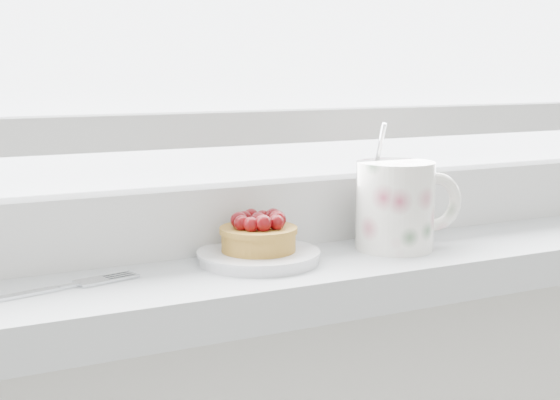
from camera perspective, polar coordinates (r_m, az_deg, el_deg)
saucer at (r=0.78m, az=-1.58°, el=-4.16°), size 0.12×0.12×0.01m
raspberry_tart at (r=0.78m, az=-1.58°, el=-2.45°), size 0.08×0.08×0.04m
floral_mug at (r=0.84m, az=8.61°, el=-0.26°), size 0.13×0.10×0.14m
fork at (r=0.71m, az=-17.06°, el=-6.39°), size 0.18×0.06×0.00m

